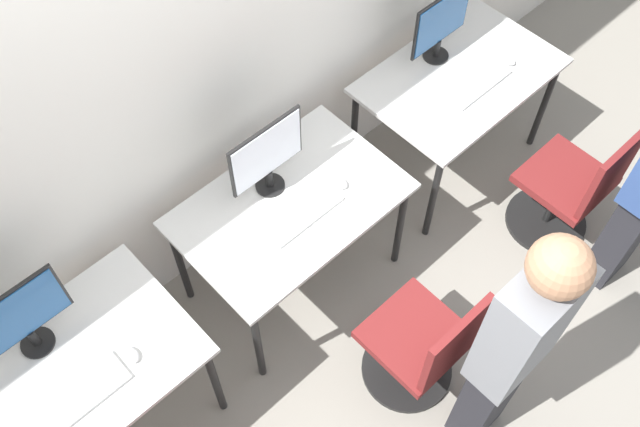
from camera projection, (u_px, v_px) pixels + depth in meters
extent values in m
plane|color=gray|center=(338.00, 318.00, 3.98)|extent=(20.00, 20.00, 0.00)
cube|color=silver|center=(210.00, 54.00, 3.16)|extent=(12.00, 0.05, 2.80)
cube|color=silver|center=(64.00, 376.00, 3.02)|extent=(1.12, 0.73, 0.02)
cylinder|color=black|center=(215.00, 381.00, 3.40)|extent=(0.04, 0.04, 0.72)
cylinder|color=black|center=(138.00, 294.00, 3.65)|extent=(0.04, 0.04, 0.72)
cylinder|color=black|center=(38.00, 343.00, 3.09)|extent=(0.15, 0.15, 0.01)
cylinder|color=black|center=(33.00, 337.00, 3.04)|extent=(0.04, 0.04, 0.11)
cube|color=black|center=(16.00, 316.00, 2.87)|extent=(0.43, 0.01, 0.33)
cube|color=navy|center=(17.00, 317.00, 2.87)|extent=(0.40, 0.01, 0.30)
cube|color=silver|center=(79.00, 397.00, 2.95)|extent=(0.42, 0.16, 0.02)
ellipsoid|color=silver|center=(131.00, 355.00, 3.04)|extent=(0.06, 0.09, 0.03)
cube|color=silver|center=(290.00, 205.00, 3.51)|extent=(1.12, 0.73, 0.02)
cylinder|color=black|center=(258.00, 345.00, 3.50)|extent=(0.04, 0.04, 0.72)
cylinder|color=black|center=(400.00, 226.00, 3.89)|extent=(0.04, 0.04, 0.72)
cylinder|color=black|center=(180.00, 263.00, 3.76)|extent=(0.04, 0.04, 0.72)
cylinder|color=black|center=(321.00, 159.00, 4.14)|extent=(0.04, 0.04, 0.72)
cylinder|color=black|center=(270.00, 185.00, 3.55)|extent=(0.15, 0.15, 0.01)
cylinder|color=black|center=(269.00, 178.00, 3.50)|extent=(0.04, 0.04, 0.11)
cube|color=black|center=(266.00, 152.00, 3.34)|extent=(0.43, 0.01, 0.33)
cube|color=silver|center=(267.00, 153.00, 3.33)|extent=(0.40, 0.01, 0.30)
cube|color=silver|center=(302.00, 213.00, 3.46)|extent=(0.42, 0.16, 0.02)
ellipsoid|color=silver|center=(340.00, 183.00, 3.55)|extent=(0.06, 0.09, 0.03)
cylinder|color=black|center=(406.00, 369.00, 3.80)|extent=(0.48, 0.48, 0.03)
cylinder|color=black|center=(411.00, 353.00, 3.62)|extent=(0.04, 0.04, 0.38)
cube|color=maroon|center=(415.00, 336.00, 3.44)|extent=(0.44, 0.44, 0.05)
cube|color=maroon|center=(455.00, 344.00, 3.16)|extent=(0.40, 0.04, 0.44)
cube|color=#232328|center=(487.00, 394.00, 3.32)|extent=(0.25, 0.16, 0.80)
cube|color=slate|center=(526.00, 327.00, 2.70)|extent=(0.36, 0.20, 0.70)
sphere|color=#9E7051|center=(560.00, 267.00, 2.32)|extent=(0.23, 0.23, 0.23)
cube|color=silver|center=(460.00, 75.00, 4.00)|extent=(1.12, 0.73, 0.02)
cylinder|color=black|center=(433.00, 198.00, 3.99)|extent=(0.04, 0.04, 0.72)
cylinder|color=black|center=(544.00, 105.00, 4.38)|extent=(0.04, 0.04, 0.72)
cylinder|color=black|center=(354.00, 134.00, 4.24)|extent=(0.04, 0.04, 0.72)
cylinder|color=black|center=(465.00, 52.00, 4.63)|extent=(0.04, 0.04, 0.72)
cylinder|color=black|center=(436.00, 55.00, 4.06)|extent=(0.15, 0.15, 0.01)
cylinder|color=black|center=(437.00, 48.00, 4.01)|extent=(0.04, 0.04, 0.11)
cube|color=black|center=(441.00, 19.00, 3.84)|extent=(0.43, 0.01, 0.33)
cube|color=navy|center=(443.00, 20.00, 3.84)|extent=(0.40, 0.01, 0.30)
cube|color=silver|center=(477.00, 83.00, 3.93)|extent=(0.42, 0.16, 0.02)
ellipsoid|color=silver|center=(508.00, 60.00, 4.02)|extent=(0.06, 0.09, 0.03)
cylinder|color=black|center=(545.00, 221.00, 4.32)|extent=(0.48, 0.48, 0.03)
cylinder|color=black|center=(555.00, 201.00, 4.15)|extent=(0.04, 0.04, 0.38)
cube|color=maroon|center=(565.00, 179.00, 3.97)|extent=(0.44, 0.44, 0.05)
cube|color=maroon|center=(611.00, 174.00, 3.68)|extent=(0.40, 0.04, 0.44)
cube|color=#232328|center=(624.00, 233.00, 3.83)|extent=(0.25, 0.16, 0.77)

